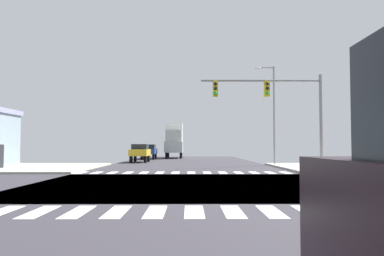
{
  "coord_description": "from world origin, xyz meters",
  "views": [
    {
      "loc": [
        0.12,
        -17.4,
        1.71
      ],
      "look_at": [
        0.3,
        7.5,
        2.85
      ],
      "focal_mm": 36.25,
      "sensor_mm": 36.0,
      "label": 1
    }
  ],
  "objects": [
    {
      "name": "ground",
      "position": [
        0.0,
        0.0,
        -0.03
      ],
      "size": [
        90.0,
        90.0,
        0.05
      ],
      "color": "#322F36"
    },
    {
      "name": "sidewalk_corner_nw",
      "position": [
        -13.0,
        12.0,
        0.07
      ],
      "size": [
        12.0,
        12.0,
        0.14
      ],
      "color": "#ADB49D",
      "rests_on": "ground"
    },
    {
      "name": "crosswalk_far",
      "position": [
        -0.25,
        7.3,
        0.0
      ],
      "size": [
        13.5,
        2.0,
        0.01
      ],
      "color": "white",
      "rests_on": "ground"
    },
    {
      "name": "sidewalk_corner_ne",
      "position": [
        13.0,
        12.0,
        0.07
      ],
      "size": [
        12.0,
        12.0,
        0.14
      ],
      "color": "#B2ADA3",
      "rests_on": "ground"
    },
    {
      "name": "sedan_queued_3",
      "position": [
        -5.0,
        31.71,
        1.12
      ],
      "size": [
        1.8,
        4.3,
        1.88
      ],
      "rotation": [
        0.0,
        0.0,
        3.14
      ],
      "color": "black",
      "rests_on": "ground"
    },
    {
      "name": "street_lamp",
      "position": [
        7.42,
        16.78,
        5.19
      ],
      "size": [
        1.78,
        0.32,
        8.78
      ],
      "color": "gray",
      "rests_on": "ground"
    },
    {
      "name": "crosswalk_near",
      "position": [
        -0.25,
        -7.3,
        0.0
      ],
      "size": [
        13.5,
        2.0,
        0.01
      ],
      "color": "white",
      "rests_on": "ground"
    },
    {
      "name": "sedan_crossing_2",
      "position": [
        -5.0,
        22.97,
        1.12
      ],
      "size": [
        1.8,
        4.3,
        1.88
      ],
      "rotation": [
        0.0,
        0.0,
        3.14
      ],
      "color": "black",
      "rests_on": "ground"
    },
    {
      "name": "traffic_signal_mast",
      "position": [
        5.61,
        7.72,
        4.76
      ],
      "size": [
        7.94,
        0.55,
        6.38
      ],
      "color": "gray",
      "rests_on": "ground"
    },
    {
      "name": "box_truck_nearside_1",
      "position": [
        -2.0,
        37.1,
        2.56
      ],
      "size": [
        2.4,
        7.2,
        4.85
      ],
      "rotation": [
        0.0,
        0.0,
        3.14
      ],
      "color": "black",
      "rests_on": "ground"
    }
  ]
}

